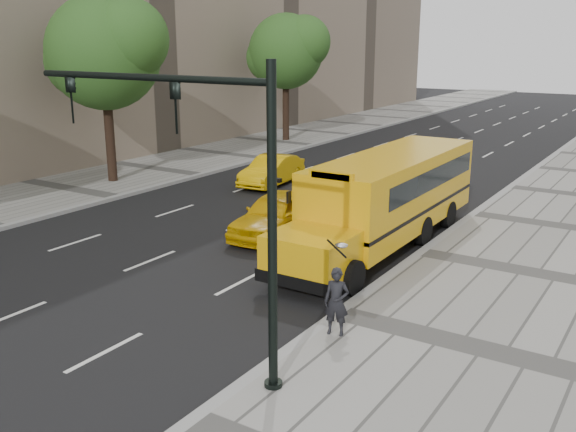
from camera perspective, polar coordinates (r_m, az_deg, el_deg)
The scene contains 11 objects.
ground at distance 23.70m, azimuth -1.93°, elevation -1.05°, with size 140.00×140.00×0.00m, color black.
sidewalk_far at distance 31.07m, azimuth -18.93°, elevation 2.24°, with size 6.00×140.00×0.15m, color gray.
curb_museum at distance 21.02m, azimuth 11.71°, elevation -3.33°, with size 0.30×140.00×0.15m, color gray.
curb_far at distance 28.82m, azimuth -15.17°, elevation 1.56°, with size 0.30×140.00×0.15m, color gray.
tree_b at distance 31.33m, azimuth -15.96°, elevation 13.89°, with size 5.90×5.24×8.76m.
tree_c at distance 43.21m, azimuth -0.09°, elevation 14.48°, with size 5.48×4.88×8.39m.
school_bus at distance 21.81m, azimuth 9.05°, elevation 2.11°, with size 2.96×11.56×3.19m.
taxi_near at distance 22.58m, azimuth -1.01°, elevation 0.17°, with size 1.83×4.55×1.55m, color #DDA606.
taxi_far at distance 30.57m, azimuth -1.45°, elevation 4.07°, with size 1.48×4.24×1.40m, color #DDA606.
pedestrian at distance 14.78m, azimuth 4.33°, elevation -7.60°, with size 0.58×0.38×1.60m, color black.
traffic_signal at distance 12.37m, azimuth -6.85°, elevation 3.06°, with size 6.18×0.36×6.40m.
Camera 1 is at (12.89, -18.71, 6.72)m, focal length 40.00 mm.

